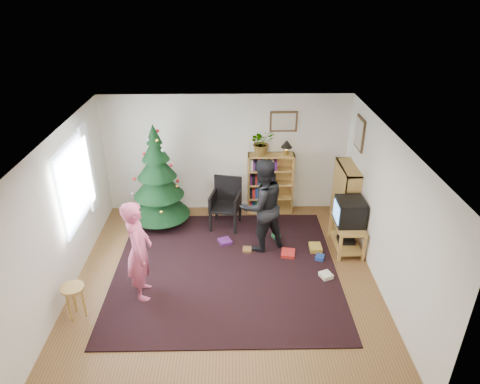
{
  "coord_description": "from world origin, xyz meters",
  "views": [
    {
      "loc": [
        0.13,
        -5.69,
        4.59
      ],
      "look_at": [
        0.26,
        1.08,
        1.1
      ],
      "focal_mm": 32.0,
      "sensor_mm": 36.0,
      "label": 1
    }
  ],
  "objects_px": {
    "crt_tv": "(350,212)",
    "stool": "(74,294)",
    "bookshelf_right": "(345,196)",
    "tv_stand": "(347,233)",
    "person_by_chair": "(262,206)",
    "christmas_tree": "(158,185)",
    "bookshelf_back": "(270,183)",
    "person_standing": "(139,251)",
    "picture_right": "(360,133)",
    "potted_plant": "(262,142)",
    "armchair": "(225,200)",
    "picture_back": "(284,122)",
    "table_lamp": "(287,145)"
  },
  "relations": [
    {
      "from": "bookshelf_right",
      "to": "person_standing",
      "type": "xyz_separation_m",
      "value": [
        -3.64,
        -2.03,
        0.17
      ]
    },
    {
      "from": "bookshelf_right",
      "to": "armchair",
      "type": "xyz_separation_m",
      "value": [
        -2.36,
        0.1,
        -0.12
      ]
    },
    {
      "from": "picture_back",
      "to": "bookshelf_back",
      "type": "xyz_separation_m",
      "value": [
        -0.23,
        -0.14,
        -1.29
      ]
    },
    {
      "from": "picture_back",
      "to": "christmas_tree",
      "type": "height_order",
      "value": "picture_back"
    },
    {
      "from": "christmas_tree",
      "to": "armchair",
      "type": "height_order",
      "value": "christmas_tree"
    },
    {
      "from": "potted_plant",
      "to": "person_by_chair",
      "type": "bearing_deg",
      "value": -92.91
    },
    {
      "from": "christmas_tree",
      "to": "person_by_chair",
      "type": "relative_size",
      "value": 1.21
    },
    {
      "from": "christmas_tree",
      "to": "potted_plant",
      "type": "xyz_separation_m",
      "value": [
        2.04,
        0.5,
        0.68
      ]
    },
    {
      "from": "tv_stand",
      "to": "bookshelf_back",
      "type": "bearing_deg",
      "value": 132.13
    },
    {
      "from": "armchair",
      "to": "person_by_chair",
      "type": "height_order",
      "value": "person_by_chair"
    },
    {
      "from": "christmas_tree",
      "to": "bookshelf_back",
      "type": "relative_size",
      "value": 1.64
    },
    {
      "from": "table_lamp",
      "to": "bookshelf_right",
      "type": "bearing_deg",
      "value": -29.13
    },
    {
      "from": "bookshelf_right",
      "to": "tv_stand",
      "type": "xyz_separation_m",
      "value": [
        -0.12,
        -0.81,
        -0.34
      ]
    },
    {
      "from": "picture_right",
      "to": "christmas_tree",
      "type": "bearing_deg",
      "value": 178.69
    },
    {
      "from": "armchair",
      "to": "person_by_chair",
      "type": "bearing_deg",
      "value": -39.51
    },
    {
      "from": "person_by_chair",
      "to": "bookshelf_back",
      "type": "bearing_deg",
      "value": -127.26
    },
    {
      "from": "picture_back",
      "to": "table_lamp",
      "type": "relative_size",
      "value": 1.76
    },
    {
      "from": "tv_stand",
      "to": "potted_plant",
      "type": "height_order",
      "value": "potted_plant"
    },
    {
      "from": "crt_tv",
      "to": "stool",
      "type": "xyz_separation_m",
      "value": [
        -4.42,
        -1.7,
        -0.35
      ]
    },
    {
      "from": "bookshelf_right",
      "to": "christmas_tree",
      "type": "bearing_deg",
      "value": 88.08
    },
    {
      "from": "armchair",
      "to": "tv_stand",
      "type": "bearing_deg",
      "value": -9.84
    },
    {
      "from": "picture_back",
      "to": "christmas_tree",
      "type": "bearing_deg",
      "value": -165.56
    },
    {
      "from": "picture_right",
      "to": "potted_plant",
      "type": "relative_size",
      "value": 1.13
    },
    {
      "from": "crt_tv",
      "to": "potted_plant",
      "type": "distance_m",
      "value": 2.22
    },
    {
      "from": "person_standing",
      "to": "potted_plant",
      "type": "height_order",
      "value": "potted_plant"
    },
    {
      "from": "picture_right",
      "to": "bookshelf_back",
      "type": "xyz_separation_m",
      "value": [
        -1.56,
        0.59,
        -1.29
      ]
    },
    {
      "from": "bookshelf_right",
      "to": "potted_plant",
      "type": "height_order",
      "value": "potted_plant"
    },
    {
      "from": "stool",
      "to": "person_standing",
      "type": "xyz_separation_m",
      "value": [
        0.9,
        0.48,
        0.41
      ]
    },
    {
      "from": "picture_right",
      "to": "person_standing",
      "type": "height_order",
      "value": "picture_right"
    },
    {
      "from": "person_by_chair",
      "to": "potted_plant",
      "type": "bearing_deg",
      "value": -119.08
    },
    {
      "from": "person_by_chair",
      "to": "table_lamp",
      "type": "xyz_separation_m",
      "value": [
        0.57,
        1.38,
        0.63
      ]
    },
    {
      "from": "stool",
      "to": "crt_tv",
      "type": "bearing_deg",
      "value": 21.02
    },
    {
      "from": "christmas_tree",
      "to": "picture_right",
      "type": "bearing_deg",
      "value": -1.31
    },
    {
      "from": "person_by_chair",
      "to": "christmas_tree",
      "type": "bearing_deg",
      "value": -50.04
    },
    {
      "from": "christmas_tree",
      "to": "bookshelf_back",
      "type": "height_order",
      "value": "christmas_tree"
    },
    {
      "from": "picture_right",
      "to": "person_standing",
      "type": "xyz_separation_m",
      "value": [
        -3.78,
        -2.07,
        -1.12
      ]
    },
    {
      "from": "tv_stand",
      "to": "person_by_chair",
      "type": "bearing_deg",
      "value": 177.7
    },
    {
      "from": "christmas_tree",
      "to": "person_standing",
      "type": "height_order",
      "value": "christmas_tree"
    },
    {
      "from": "bookshelf_right",
      "to": "tv_stand",
      "type": "distance_m",
      "value": 0.89
    },
    {
      "from": "bookshelf_right",
      "to": "stool",
      "type": "bearing_deg",
      "value": 118.95
    },
    {
      "from": "bookshelf_back",
      "to": "person_standing",
      "type": "relative_size",
      "value": 0.78
    },
    {
      "from": "bookshelf_back",
      "to": "bookshelf_right",
      "type": "bearing_deg",
      "value": -23.74
    },
    {
      "from": "stool",
      "to": "table_lamp",
      "type": "bearing_deg",
      "value": 42.55
    },
    {
      "from": "stool",
      "to": "person_standing",
      "type": "height_order",
      "value": "person_standing"
    },
    {
      "from": "person_by_chair",
      "to": "table_lamp",
      "type": "height_order",
      "value": "person_by_chair"
    },
    {
      "from": "bookshelf_back",
      "to": "potted_plant",
      "type": "relative_size",
      "value": 2.44
    },
    {
      "from": "bookshelf_back",
      "to": "crt_tv",
      "type": "distance_m",
      "value": 1.94
    },
    {
      "from": "crt_tv",
      "to": "armchair",
      "type": "xyz_separation_m",
      "value": [
        -2.24,
        0.91,
        -0.23
      ]
    },
    {
      "from": "crt_tv",
      "to": "stool",
      "type": "height_order",
      "value": "crt_tv"
    },
    {
      "from": "armchair",
      "to": "stool",
      "type": "relative_size",
      "value": 1.83
    }
  ]
}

